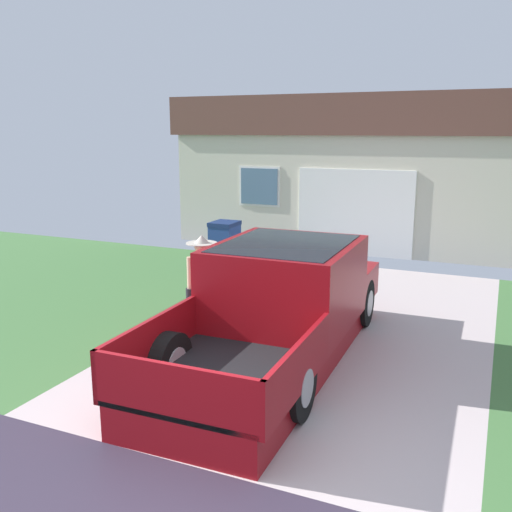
{
  "coord_description": "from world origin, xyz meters",
  "views": [
    {
      "loc": [
        2.55,
        -4.33,
        3.27
      ],
      "look_at": [
        -0.9,
        3.46,
        1.36
      ],
      "focal_mm": 39.66,
      "sensor_mm": 36.0,
      "label": 1
    }
  ],
  "objects_px": {
    "wheeled_trash_bin": "(225,241)",
    "handbag": "(186,337)",
    "person_with_hat": "(202,282)",
    "pickup_truck": "(283,304)",
    "house_with_garage": "(364,168)"
  },
  "relations": [
    {
      "from": "wheeled_trash_bin",
      "to": "handbag",
      "type": "bearing_deg",
      "value": -69.49
    },
    {
      "from": "person_with_hat",
      "to": "wheeled_trash_bin",
      "type": "xyz_separation_m",
      "value": [
        -2.07,
        4.82,
        -0.39
      ]
    },
    {
      "from": "pickup_truck",
      "to": "wheeled_trash_bin",
      "type": "height_order",
      "value": "pickup_truck"
    },
    {
      "from": "pickup_truck",
      "to": "person_with_hat",
      "type": "bearing_deg",
      "value": -176.07
    },
    {
      "from": "person_with_hat",
      "to": "handbag",
      "type": "xyz_separation_m",
      "value": [
        -0.16,
        -0.27,
        -0.85
      ]
    },
    {
      "from": "person_with_hat",
      "to": "house_with_garage",
      "type": "relative_size",
      "value": 0.17
    },
    {
      "from": "handbag",
      "to": "house_with_garage",
      "type": "relative_size",
      "value": 0.04
    },
    {
      "from": "house_with_garage",
      "to": "wheeled_trash_bin",
      "type": "bearing_deg",
      "value": -112.79
    },
    {
      "from": "person_with_hat",
      "to": "handbag",
      "type": "height_order",
      "value": "person_with_hat"
    },
    {
      "from": "handbag",
      "to": "wheeled_trash_bin",
      "type": "height_order",
      "value": "wheeled_trash_bin"
    },
    {
      "from": "handbag",
      "to": "wheeled_trash_bin",
      "type": "relative_size",
      "value": 0.37
    },
    {
      "from": "person_with_hat",
      "to": "house_with_garage",
      "type": "bearing_deg",
      "value": 58.72
    },
    {
      "from": "wheeled_trash_bin",
      "to": "house_with_garage",
      "type": "bearing_deg",
      "value": 67.21
    },
    {
      "from": "pickup_truck",
      "to": "wheeled_trash_bin",
      "type": "distance_m",
      "value": 5.78
    },
    {
      "from": "person_with_hat",
      "to": "handbag",
      "type": "distance_m",
      "value": 0.9
    }
  ]
}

